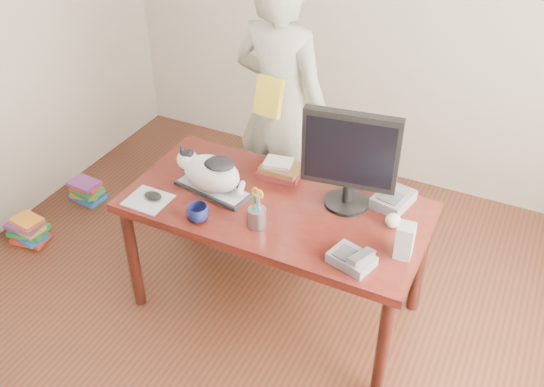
{
  "coord_description": "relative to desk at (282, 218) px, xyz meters",
  "views": [
    {
      "loc": [
        1.11,
        -1.71,
        2.66
      ],
      "look_at": [
        0.0,
        0.55,
        0.85
      ],
      "focal_mm": 40.0,
      "sensor_mm": 36.0,
      "label": 1
    }
  ],
  "objects": [
    {
      "name": "room",
      "position": [
        0.0,
        -0.68,
        0.75
      ],
      "size": [
        4.5,
        4.5,
        4.5
      ],
      "color": "black",
      "rests_on": "ground"
    },
    {
      "name": "book_pile_a",
      "position": [
        -1.75,
        -0.28,
        -0.51
      ],
      "size": [
        0.27,
        0.22,
        0.18
      ],
      "color": "red",
      "rests_on": "ground"
    },
    {
      "name": "mouse",
      "position": [
        -0.61,
        -0.33,
        0.17
      ],
      "size": [
        0.1,
        0.07,
        0.04
      ],
      "rotation": [
        0.0,
        0.0,
        -0.01
      ],
      "color": "black",
      "rests_on": "mousepad"
    },
    {
      "name": "book_pile_b",
      "position": [
        -1.72,
        0.27,
        -0.53
      ],
      "size": [
        0.26,
        0.2,
        0.15
      ],
      "color": "#1B50A3",
      "rests_on": "ground"
    },
    {
      "name": "book_stack",
      "position": [
        -0.1,
        0.18,
        0.19
      ],
      "size": [
        0.26,
        0.2,
        0.09
      ],
      "rotation": [
        0.0,
        0.0,
        0.06
      ],
      "color": "#491314",
      "rests_on": "desk"
    },
    {
      "name": "person",
      "position": [
        -0.32,
        0.65,
        0.29
      ],
      "size": [
        0.7,
        0.51,
        1.79
      ],
      "primitive_type": "imported",
      "rotation": [
        0.0,
        0.0,
        3.02
      ],
      "color": "silver",
      "rests_on": "ground"
    },
    {
      "name": "coffee_mug",
      "position": [
        -0.3,
        -0.38,
        0.19
      ],
      "size": [
        0.16,
        0.16,
        0.09
      ],
      "primitive_type": "imported",
      "rotation": [
        0.0,
        0.0,
        0.8
      ],
      "color": "black",
      "rests_on": "desk"
    },
    {
      "name": "held_book",
      "position": [
        -0.32,
        0.48,
        0.45
      ],
      "size": [
        0.18,
        0.12,
        0.24
      ],
      "rotation": [
        0.0,
        0.0,
        -0.12
      ],
      "color": "yellow",
      "rests_on": "person"
    },
    {
      "name": "desk",
      "position": [
        0.0,
        0.0,
        0.0
      ],
      "size": [
        1.6,
        0.8,
        0.75
      ],
      "color": "black",
      "rests_on": "ground"
    },
    {
      "name": "monitor",
      "position": [
        0.34,
        0.07,
        0.46
      ],
      "size": [
        0.49,
        0.27,
        0.55
      ],
      "rotation": [
        0.0,
        0.0,
        0.15
      ],
      "color": "black",
      "rests_on": "desk"
    },
    {
      "name": "speaker",
      "position": [
        0.71,
        -0.18,
        0.24
      ],
      "size": [
        0.08,
        0.09,
        0.18
      ],
      "rotation": [
        0.0,
        0.0,
        0.07
      ],
      "color": "#AAABAD",
      "rests_on": "desk"
    },
    {
      "name": "mousepad",
      "position": [
        -0.63,
        -0.35,
        0.15
      ],
      "size": [
        0.22,
        0.2,
        0.01
      ],
      "rotation": [
        0.0,
        0.0,
        -0.01
      ],
      "color": "silver",
      "rests_on": "desk"
    },
    {
      "name": "keyboard",
      "position": [
        -0.36,
        -0.12,
        0.16
      ],
      "size": [
        0.45,
        0.23,
        0.03
      ],
      "rotation": [
        0.0,
        0.0,
        -0.16
      ],
      "color": "black",
      "rests_on": "desk"
    },
    {
      "name": "calculator",
      "position": [
        0.55,
        0.19,
        0.18
      ],
      "size": [
        0.21,
        0.25,
        0.07
      ],
      "rotation": [
        0.0,
        0.0,
        -0.21
      ],
      "color": "#5A5A5F",
      "rests_on": "desk"
    },
    {
      "name": "phone",
      "position": [
        0.52,
        -0.34,
        0.18
      ],
      "size": [
        0.23,
        0.19,
        0.09
      ],
      "rotation": [
        0.0,
        0.0,
        -0.28
      ],
      "color": "#5A5A5F",
      "rests_on": "desk"
    },
    {
      "name": "cat",
      "position": [
        -0.37,
        -0.12,
        0.27
      ],
      "size": [
        0.42,
        0.25,
        0.24
      ],
      "rotation": [
        0.0,
        0.0,
        -0.16
      ],
      "color": "silver",
      "rests_on": "keyboard"
    },
    {
      "name": "pen_cup",
      "position": [
        -0.01,
        -0.28,
        0.21
      ],
      "size": [
        0.12,
        0.12,
        0.23
      ],
      "rotation": [
        0.0,
        0.0,
        -0.33
      ],
      "color": "gray",
      "rests_on": "desk"
    },
    {
      "name": "baseball",
      "position": [
        0.61,
        0.01,
        0.19
      ],
      "size": [
        0.08,
        0.08,
        0.08
      ],
      "rotation": [
        0.0,
        0.0,
        -0.35
      ],
      "color": "silver",
      "rests_on": "desk"
    }
  ]
}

